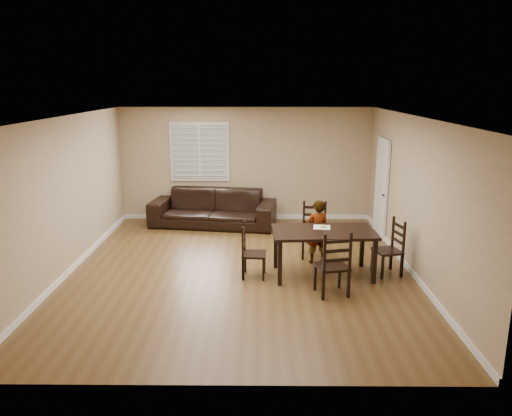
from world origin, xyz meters
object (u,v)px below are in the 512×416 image
at_px(dining_table, 324,235).
at_px(child, 317,232).
at_px(chair_right, 394,249).
at_px(chair_far, 335,268).
at_px(sofa, 213,208).
at_px(chair_left, 248,253).
at_px(donut, 323,226).
at_px(chair_near, 314,231).

bearing_deg(dining_table, child, 90.00).
bearing_deg(chair_right, dining_table, -99.40).
relative_size(dining_table, chair_far, 1.68).
bearing_deg(child, sofa, -59.68).
height_order(chair_left, donut, chair_left).
distance_m(chair_far, chair_left, 1.61).
bearing_deg(chair_far, chair_right, -151.98).
height_order(chair_far, child, child).
bearing_deg(chair_left, dining_table, -83.97).
bearing_deg(child, chair_right, 146.84).
relative_size(chair_left, child, 0.78).
xyz_separation_m(chair_far, chair_left, (-1.37, 0.85, -0.05)).
bearing_deg(donut, chair_near, 93.30).
xyz_separation_m(chair_near, child, (0.01, -0.47, 0.12)).
height_order(chair_near, chair_right, chair_near).
relative_size(chair_right, sofa, 0.34).
xyz_separation_m(dining_table, chair_far, (0.07, -0.91, -0.24)).
distance_m(chair_near, donut, 0.97).
xyz_separation_m(chair_far, chair_right, (1.17, 1.00, -0.03)).
bearing_deg(chair_right, sofa, -145.14).
relative_size(child, donut, 10.90).
distance_m(dining_table, chair_right, 1.27).
distance_m(dining_table, donut, 0.22).
relative_size(chair_near, chair_right, 1.06).
bearing_deg(chair_right, child, -126.38).
bearing_deg(chair_far, donut, -99.59).
bearing_deg(child, dining_table, 82.65).
xyz_separation_m(donut, sofa, (-2.19, 2.91, -0.42)).
relative_size(chair_right, child, 0.82).
relative_size(dining_table, child, 1.49).
height_order(dining_table, chair_far, chair_far).
bearing_deg(child, chair_near, -99.71).
bearing_deg(chair_right, donut, -108.45).
xyz_separation_m(chair_far, donut, (-0.06, 1.11, 0.35)).
bearing_deg(chair_near, chair_left, -131.83).
bearing_deg(chair_near, child, -83.60).
bearing_deg(chair_left, child, -58.16).
relative_size(donut, sofa, 0.04).
distance_m(chair_near, chair_left, 1.71).
bearing_deg(dining_table, donut, 83.66).
bearing_deg(sofa, dining_table, -46.83).
distance_m(chair_right, donut, 1.29).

